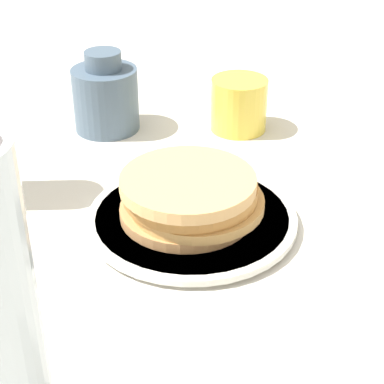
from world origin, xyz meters
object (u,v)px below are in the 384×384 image
plate (192,219)px  juice_glass (239,105)px  pancake_stack (190,196)px  cream_jug (106,96)px

plate → juice_glass: juice_glass is taller
plate → juice_glass: bearing=-21.7°
pancake_stack → juice_glass: size_ratio=1.99×
pancake_stack → plate: bearing=-53.1°
juice_glass → cream_jug: bearing=82.8°
pancake_stack → juice_glass: bearing=-22.0°
plate → pancake_stack: pancake_stack is taller
plate → juice_glass: 0.25m
cream_jug → plate: bearing=-160.6°
plate → cream_jug: size_ratio=2.03×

